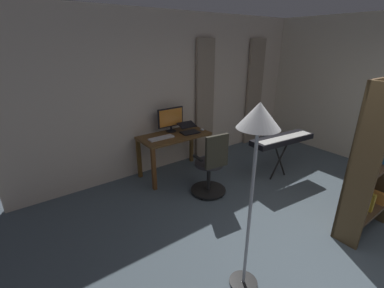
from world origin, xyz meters
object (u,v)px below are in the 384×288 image
(floor_lamp, at_px, (257,136))
(laptop, at_px, (189,130))
(office_chair, at_px, (211,167))
(bookshelf, at_px, (372,160))
(computer_keyboard, at_px, (161,138))
(computer_mouse, at_px, (202,130))
(piano_keyboard, at_px, (282,140))
(desk, at_px, (174,141))
(computer_monitor, at_px, (171,118))

(floor_lamp, bearing_deg, laptop, -113.44)
(office_chair, relative_size, bookshelf, 0.54)
(computer_keyboard, distance_m, floor_lamp, 2.52)
(computer_mouse, bearing_deg, piano_keyboard, 128.41)
(desk, bearing_deg, office_chair, 94.69)
(bookshelf, bearing_deg, computer_mouse, -77.87)
(computer_mouse, xyz_separation_m, floor_lamp, (1.27, 2.28, 0.80))
(desk, relative_size, computer_monitor, 2.40)
(office_chair, bearing_deg, piano_keyboard, -5.14)
(laptop, height_order, bookshelf, bookshelf)
(office_chair, relative_size, computer_mouse, 10.31)
(desk, xyz_separation_m, computer_monitor, (-0.06, -0.19, 0.36))
(computer_mouse, bearing_deg, desk, -11.97)
(office_chair, relative_size, floor_lamp, 0.56)
(piano_keyboard, height_order, floor_lamp, floor_lamp)
(desk, xyz_separation_m, laptop, (-0.28, 0.05, 0.17))
(office_chair, distance_m, floor_lamp, 2.01)
(desk, xyz_separation_m, office_chair, (-0.08, 0.92, -0.17))
(laptop, bearing_deg, bookshelf, 112.14)
(computer_mouse, bearing_deg, computer_monitor, -32.30)
(piano_keyboard, bearing_deg, floor_lamp, 35.21)
(office_chair, bearing_deg, floor_lamp, -111.68)
(computer_monitor, distance_m, piano_keyboard, 1.96)
(computer_keyboard, bearing_deg, office_chair, 112.10)
(computer_keyboard, relative_size, laptop, 1.26)
(piano_keyboard, bearing_deg, computer_keyboard, -28.54)
(office_chair, bearing_deg, laptop, 83.92)
(computer_monitor, bearing_deg, computer_mouse, 147.70)
(desk, distance_m, computer_monitor, 0.41)
(office_chair, height_order, piano_keyboard, office_chair)
(computer_keyboard, xyz_separation_m, computer_mouse, (-0.81, 0.07, 0.01))
(computer_monitor, bearing_deg, floor_lamp, 72.94)
(desk, xyz_separation_m, floor_lamp, (0.74, 2.39, 0.93))
(computer_monitor, relative_size, computer_mouse, 5.06)
(bookshelf, bearing_deg, office_chair, -59.99)
(floor_lamp, bearing_deg, computer_monitor, -107.06)
(bookshelf, bearing_deg, computer_keyboard, -62.52)
(desk, relative_size, computer_mouse, 12.14)
(office_chair, bearing_deg, bookshelf, -52.83)
(computer_mouse, distance_m, piano_keyboard, 1.40)
(computer_monitor, distance_m, bookshelf, 3.02)
(desk, height_order, computer_monitor, computer_monitor)
(office_chair, distance_m, laptop, 0.95)
(laptop, height_order, floor_lamp, floor_lamp)
(computer_monitor, xyz_separation_m, computer_keyboard, (0.34, 0.23, -0.23))
(office_chair, height_order, computer_keyboard, office_chair)
(office_chair, xyz_separation_m, floor_lamp, (0.81, 1.47, 1.10))
(laptop, relative_size, computer_mouse, 3.45)
(floor_lamp, bearing_deg, desk, -107.10)
(desk, bearing_deg, piano_keyboard, 139.21)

